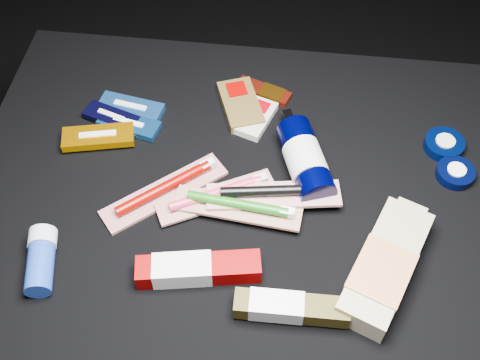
# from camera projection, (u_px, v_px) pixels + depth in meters

# --- Properties ---
(ground) EXTENTS (3.00, 3.00, 0.00)m
(ground) POSITION_uv_depth(u_px,v_px,m) (233.00, 289.00, 1.41)
(ground) COLOR black
(ground) RESTS_ON ground
(cloth_table) EXTENTS (0.98, 0.78, 0.40)m
(cloth_table) POSITION_uv_depth(u_px,v_px,m) (232.00, 246.00, 1.25)
(cloth_table) COLOR black
(cloth_table) RESTS_ON ground
(luna_bar_0) EXTENTS (0.14, 0.07, 0.02)m
(luna_bar_0) POSITION_uv_depth(u_px,v_px,m) (131.00, 108.00, 1.20)
(luna_bar_0) COLOR blue
(luna_bar_0) RESTS_ON cloth_table
(luna_bar_1) EXTENTS (0.13, 0.07, 0.02)m
(luna_bar_1) POSITION_uv_depth(u_px,v_px,m) (129.00, 124.00, 1.17)
(luna_bar_1) COLOR #164F96
(luna_bar_1) RESTS_ON cloth_table
(luna_bar_2) EXTENTS (0.12, 0.07, 0.01)m
(luna_bar_2) POSITION_uv_depth(u_px,v_px,m) (112.00, 117.00, 1.18)
(luna_bar_2) COLOR black
(luna_bar_2) RESTS_ON cloth_table
(luna_bar_3) EXTENTS (0.14, 0.08, 0.02)m
(luna_bar_3) POSITION_uv_depth(u_px,v_px,m) (98.00, 137.00, 1.14)
(luna_bar_3) COLOR #D48200
(luna_bar_3) RESTS_ON cloth_table
(clif_bar_0) EXTENTS (0.11, 0.14, 0.02)m
(clif_bar_0) POSITION_uv_depth(u_px,v_px,m) (240.00, 103.00, 1.21)
(clif_bar_0) COLOR #513E19
(clif_bar_0) RESTS_ON cloth_table
(clif_bar_1) EXTENTS (0.08, 0.11, 0.02)m
(clif_bar_1) POSITION_uv_depth(u_px,v_px,m) (257.00, 117.00, 1.19)
(clif_bar_1) COLOR #B8B8B0
(clif_bar_1) RESTS_ON cloth_table
(power_bar) EXTENTS (0.12, 0.07, 0.01)m
(power_bar) POSITION_uv_depth(u_px,v_px,m) (266.00, 92.00, 1.23)
(power_bar) COLOR maroon
(power_bar) RESTS_ON cloth_table
(lotion_bottle) EXTENTS (0.12, 0.21, 0.07)m
(lotion_bottle) POSITION_uv_depth(u_px,v_px,m) (305.00, 160.00, 1.09)
(lotion_bottle) COLOR black
(lotion_bottle) RESTS_ON cloth_table
(cream_tin_upper) EXTENTS (0.07, 0.07, 0.02)m
(cream_tin_upper) POSITION_uv_depth(u_px,v_px,m) (444.00, 145.00, 1.14)
(cream_tin_upper) COLOR black
(cream_tin_upper) RESTS_ON cloth_table
(cream_tin_lower) EXTENTS (0.07, 0.07, 0.02)m
(cream_tin_lower) POSITION_uv_depth(u_px,v_px,m) (455.00, 173.00, 1.10)
(cream_tin_lower) COLOR black
(cream_tin_lower) RESTS_ON cloth_table
(bodywash_bottle) EXTENTS (0.16, 0.25, 0.05)m
(bodywash_bottle) POSITION_uv_depth(u_px,v_px,m) (384.00, 268.00, 0.97)
(bodywash_bottle) COLOR tan
(bodywash_bottle) RESTS_ON cloth_table
(deodorant_stick) EXTENTS (0.07, 0.12, 0.05)m
(deodorant_stick) POSITION_uv_depth(u_px,v_px,m) (41.00, 260.00, 0.98)
(deodorant_stick) COLOR #193798
(deodorant_stick) RESTS_ON cloth_table
(toothbrush_pack_0) EXTENTS (0.22, 0.20, 0.03)m
(toothbrush_pack_0) POSITION_uv_depth(u_px,v_px,m) (166.00, 190.00, 1.08)
(toothbrush_pack_0) COLOR #B0A9A5
(toothbrush_pack_0) RESTS_ON cloth_table
(toothbrush_pack_1) EXTENTS (0.22, 0.15, 0.02)m
(toothbrush_pack_1) POSITION_uv_depth(u_px,v_px,m) (218.00, 195.00, 1.06)
(toothbrush_pack_1) COLOR #ACA7A0
(toothbrush_pack_1) RESTS_ON cloth_table
(toothbrush_pack_2) EXTENTS (0.23, 0.07, 0.02)m
(toothbrush_pack_2) POSITION_uv_depth(u_px,v_px,m) (239.00, 206.00, 1.04)
(toothbrush_pack_2) COLOR #BAB2AD
(toothbrush_pack_2) RESTS_ON cloth_table
(toothbrush_pack_3) EXTENTS (0.24, 0.09, 0.03)m
(toothbrush_pack_3) POSITION_uv_depth(u_px,v_px,m) (276.00, 193.00, 1.05)
(toothbrush_pack_3) COLOR silver
(toothbrush_pack_3) RESTS_ON cloth_table
(toothpaste_carton_red) EXTENTS (0.21, 0.08, 0.04)m
(toothpaste_carton_red) POSITION_uv_depth(u_px,v_px,m) (193.00, 270.00, 0.97)
(toothpaste_carton_red) COLOR #750000
(toothpaste_carton_red) RESTS_ON cloth_table
(toothpaste_carton_green) EXTENTS (0.18, 0.04, 0.03)m
(toothpaste_carton_green) POSITION_uv_depth(u_px,v_px,m) (286.00, 307.00, 0.93)
(toothpaste_carton_green) COLOR #3A310E
(toothpaste_carton_green) RESTS_ON cloth_table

